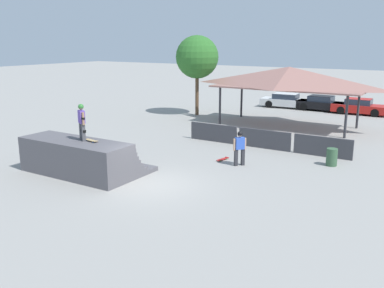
% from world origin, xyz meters
% --- Properties ---
extents(ground_plane, '(160.00, 160.00, 0.00)m').
position_xyz_m(ground_plane, '(0.00, 0.00, 0.00)').
color(ground_plane, gray).
extents(quarter_pipe_ramp, '(5.44, 3.37, 1.59)m').
position_xyz_m(quarter_pipe_ramp, '(-3.73, -0.40, 0.70)').
color(quarter_pipe_ramp, '#565459').
rests_on(quarter_pipe_ramp, ground).
extents(skater_on_deck, '(0.67, 0.46, 1.62)m').
position_xyz_m(skater_on_deck, '(-3.44, -0.46, 2.52)').
color(skater_on_deck, '#4C4C51').
rests_on(skater_on_deck, quarter_pipe_ramp).
extents(skateboard_on_deck, '(0.79, 0.34, 0.09)m').
position_xyz_m(skateboard_on_deck, '(-2.92, -0.45, 1.65)').
color(skateboard_on_deck, blue).
rests_on(skateboard_on_deck, quarter_pipe_ramp).
extents(bystander_walking, '(0.52, 0.56, 1.69)m').
position_xyz_m(bystander_walking, '(1.84, 4.53, 0.99)').
color(bystander_walking, '#2D2D33').
rests_on(bystander_walking, ground).
extents(skateboard_on_ground, '(0.34, 0.83, 0.09)m').
position_xyz_m(skateboard_on_ground, '(0.73, 4.96, 0.06)').
color(skateboard_on_ground, green).
rests_on(skateboard_on_ground, ground).
extents(barrier_fence, '(9.53, 0.12, 1.05)m').
position_xyz_m(barrier_fence, '(1.55, 8.32, 0.53)').
color(barrier_fence, '#3D3D42').
rests_on(barrier_fence, ground).
extents(pavilion_shelter, '(10.30, 4.22, 4.14)m').
position_xyz_m(pavilion_shelter, '(0.40, 15.14, 3.39)').
color(pavilion_shelter, '#2D2D33').
rests_on(pavilion_shelter, ground).
extents(tree_beside_pavilion, '(3.37, 3.37, 6.30)m').
position_xyz_m(tree_beside_pavilion, '(-7.38, 15.79, 4.60)').
color(tree_beside_pavilion, brown).
rests_on(tree_beside_pavilion, ground).
extents(trash_bin, '(0.52, 0.52, 0.85)m').
position_xyz_m(trash_bin, '(5.63, 6.84, 0.42)').
color(trash_bin, '#385B3D').
rests_on(trash_bin, ground).
extents(parked_car_white, '(4.65, 1.96, 1.27)m').
position_xyz_m(parked_car_white, '(-2.54, 23.32, 0.60)').
color(parked_car_white, silver).
rests_on(parked_car_white, ground).
extents(parked_car_black, '(4.31, 1.87, 1.27)m').
position_xyz_m(parked_car_black, '(0.58, 23.35, 0.60)').
color(parked_car_black, black).
rests_on(parked_car_black, ground).
extents(parked_car_red, '(4.30, 1.87, 1.27)m').
position_xyz_m(parked_car_red, '(3.71, 23.12, 0.60)').
color(parked_car_red, red).
rests_on(parked_car_red, ground).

